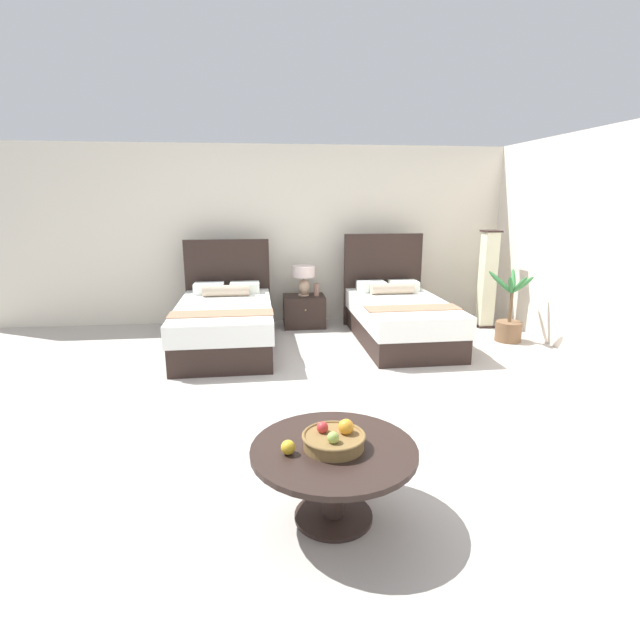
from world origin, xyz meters
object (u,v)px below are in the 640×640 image
(vase, at_px, (316,290))
(potted_palm, at_px, (509,322))
(table_lamp, at_px, (304,276))
(fruit_bowl, at_px, (334,439))
(loose_apple, at_px, (288,447))
(floor_lamp_corner, at_px, (487,279))
(bed_near_window, at_px, (225,322))
(coffee_table, at_px, (334,463))
(nightstand, at_px, (304,311))
(bed_near_corner, at_px, (399,317))

(vase, bearing_deg, potted_palm, -23.07)
(table_lamp, xyz_separation_m, fruit_bowl, (-0.22, -4.50, -0.24))
(loose_apple, relative_size, floor_lamp_corner, 0.06)
(bed_near_window, height_order, floor_lamp_corner, floor_lamp_corner)
(coffee_table, distance_m, fruit_bowl, 0.16)
(table_lamp, bearing_deg, vase, -18.49)
(floor_lamp_corner, bearing_deg, nightstand, 173.03)
(fruit_bowl, bearing_deg, loose_apple, -170.56)
(nightstand, bearing_deg, potted_palm, -22.39)
(nightstand, relative_size, vase, 3.31)
(floor_lamp_corner, bearing_deg, potted_palm, -91.12)
(loose_apple, height_order, floor_lamp_corner, floor_lamp_corner)
(potted_palm, bearing_deg, loose_apple, -132.08)
(table_lamp, distance_m, loose_apple, 4.58)
(bed_near_window, bearing_deg, floor_lamp_corner, 8.71)
(table_lamp, bearing_deg, potted_palm, -22.76)
(coffee_table, xyz_separation_m, floor_lamp_corner, (2.86, 4.16, 0.34))
(loose_apple, bearing_deg, nightstand, 83.91)
(floor_lamp_corner, bearing_deg, loose_apple, -126.63)
(nightstand, height_order, loose_apple, loose_apple)
(bed_near_window, distance_m, nightstand, 1.40)
(loose_apple, height_order, potted_palm, potted_palm)
(coffee_table, bearing_deg, floor_lamp_corner, 55.48)
(potted_palm, bearing_deg, bed_near_corner, 172.34)
(fruit_bowl, relative_size, loose_apple, 4.48)
(fruit_bowl, height_order, loose_apple, fruit_bowl)
(potted_palm, bearing_deg, table_lamp, 157.24)
(fruit_bowl, xyz_separation_m, loose_apple, (-0.27, -0.04, -0.01))
(coffee_table, bearing_deg, nightstand, 87.22)
(fruit_bowl, bearing_deg, floor_lamp_corner, 55.50)
(loose_apple, relative_size, potted_palm, 0.09)
(bed_near_corner, distance_m, table_lamp, 1.56)
(bed_near_window, relative_size, table_lamp, 4.92)
(vase, bearing_deg, coffee_table, -95.11)
(nightstand, height_order, potted_palm, potted_palm)
(nightstand, xyz_separation_m, potted_palm, (2.63, -1.08, 0.02))
(coffee_table, xyz_separation_m, potted_palm, (2.84, 3.40, -0.11))
(bed_near_corner, relative_size, table_lamp, 4.69)
(bed_near_window, xyz_separation_m, loose_apple, (0.60, -3.63, 0.18))
(coffee_table, bearing_deg, potted_palm, 50.07)
(vase, relative_size, loose_apple, 2.20)
(bed_near_corner, bearing_deg, table_lamp, 142.59)
(coffee_table, height_order, fruit_bowl, fruit_bowl)
(bed_near_window, bearing_deg, bed_near_corner, 0.11)
(bed_near_corner, height_order, coffee_table, bed_near_corner)
(bed_near_window, height_order, nightstand, bed_near_window)
(bed_near_window, distance_m, coffee_table, 3.69)
(bed_near_window, xyz_separation_m, table_lamp, (1.08, 0.91, 0.43))
(nightstand, bearing_deg, table_lamp, 90.00)
(bed_near_corner, bearing_deg, nightstand, 143.21)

